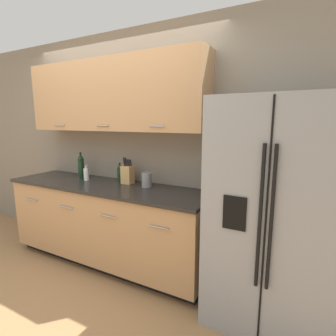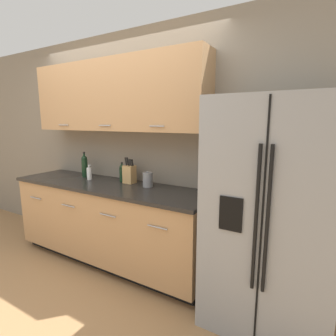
# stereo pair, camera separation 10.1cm
# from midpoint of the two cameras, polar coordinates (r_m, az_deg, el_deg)

# --- Properties ---
(ground_plane) EXTENTS (14.00, 14.00, 0.00)m
(ground_plane) POSITION_cam_midpoint_polar(r_m,az_deg,el_deg) (2.86, -26.87, -25.27)
(ground_plane) COLOR #997047
(wall_back) EXTENTS (10.00, 0.39, 2.60)m
(wall_back) POSITION_cam_midpoint_polar(r_m,az_deg,el_deg) (3.14, -11.40, 7.47)
(wall_back) COLOR gray
(wall_back) RESTS_ON ground_plane
(counter_unit) EXTENTS (2.41, 0.64, 0.92)m
(counter_unit) POSITION_cam_midpoint_polar(r_m,az_deg,el_deg) (3.13, -13.92, -11.54)
(counter_unit) COLOR black
(counter_unit) RESTS_ON ground_plane
(refrigerator) EXTENTS (0.91, 0.76, 1.78)m
(refrigerator) POSITION_cam_midpoint_polar(r_m,az_deg,el_deg) (2.22, 20.46, -9.33)
(refrigerator) COLOR gray
(refrigerator) RESTS_ON ground_plane
(knife_block) EXTENTS (0.12, 0.11, 0.29)m
(knife_block) POSITION_cam_midpoint_polar(r_m,az_deg,el_deg) (2.96, -9.75, -1.29)
(knife_block) COLOR tan
(knife_block) RESTS_ON counter_unit
(wine_bottle) EXTENTS (0.07, 0.07, 0.31)m
(wine_bottle) POSITION_cam_midpoint_polar(r_m,az_deg,el_deg) (3.40, -19.22, 0.34)
(wine_bottle) COLOR black
(wine_bottle) RESTS_ON counter_unit
(soap_dispenser) EXTENTS (0.06, 0.06, 0.18)m
(soap_dispenser) POSITION_cam_midpoint_polar(r_m,az_deg,el_deg) (3.25, -18.24, -1.26)
(soap_dispenser) COLOR white
(soap_dispenser) RESTS_ON counter_unit
(oil_bottle) EXTENTS (0.06, 0.06, 0.23)m
(oil_bottle) POSITION_cam_midpoint_polar(r_m,az_deg,el_deg) (3.04, -11.37, -1.13)
(oil_bottle) COLOR black
(oil_bottle) RESTS_ON counter_unit
(steel_canister) EXTENTS (0.11, 0.11, 0.17)m
(steel_canister) POSITION_cam_midpoint_polar(r_m,az_deg,el_deg) (2.78, -5.71, -2.58)
(steel_canister) COLOR gray
(steel_canister) RESTS_ON counter_unit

